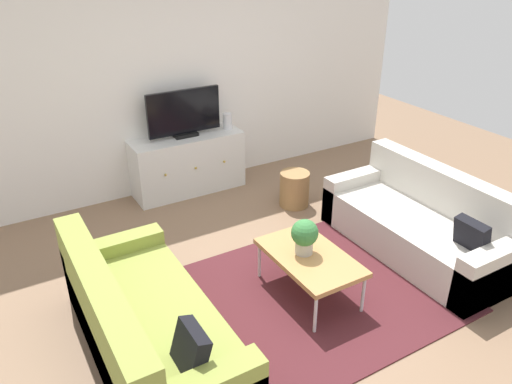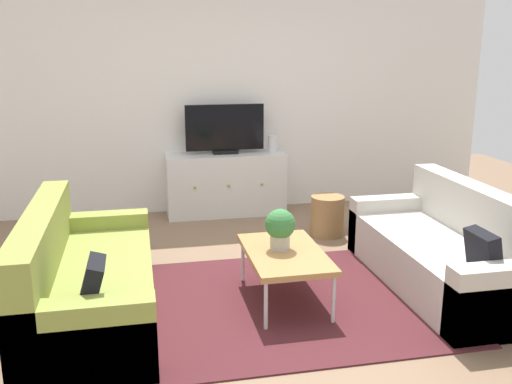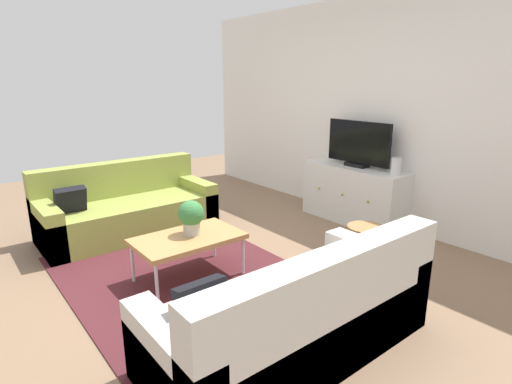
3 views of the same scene
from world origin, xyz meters
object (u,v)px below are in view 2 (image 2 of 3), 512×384
couch_left_side (80,284)px  couch_right_side (451,254)px  potted_plant (280,227)px  glass_vase (273,144)px  wicker_basket (327,216)px  tv_console (226,184)px  flat_screen_tv (225,129)px  coffee_table (285,255)px

couch_left_side → couch_right_side: size_ratio=1.00×
potted_plant → glass_vase: size_ratio=1.65×
couch_left_side → wicker_basket: couch_left_side is taller
potted_plant → tv_console: 2.35m
couch_right_side → wicker_basket: 1.52m
couch_left_side → flat_screen_tv: size_ratio=2.16×
tv_console → wicker_basket: size_ratio=3.28×
flat_screen_tv → glass_vase: (0.55, -0.02, -0.18)m
wicker_basket → glass_vase: bearing=109.8°
couch_left_side → wicker_basket: (2.31, 1.41, -0.06)m
wicker_basket → flat_screen_tv: bearing=132.3°
tv_console → couch_right_side: bearing=-58.4°
tv_console → glass_vase: glass_vase is taller
coffee_table → wicker_basket: size_ratio=2.27×
glass_vase → couch_left_side: bearing=-129.6°
flat_screen_tv → tv_console: bearing=-90.0°
couch_left_side → coffee_table: bearing=-0.6°
potted_plant → tv_console: size_ratio=0.23×
flat_screen_tv → glass_vase: flat_screen_tv is taller
potted_plant → tv_console: bearing=91.2°
couch_right_side → couch_left_side: bearing=180.0°
glass_vase → couch_right_side: bearing=-69.0°
couch_left_side → tv_console: 2.77m
glass_vase → wicker_basket: size_ratio=0.46×
potted_plant → couch_left_side: bearing=-178.4°
flat_screen_tv → couch_left_side: bearing=-120.6°
couch_left_side → glass_vase: glass_vase is taller
coffee_table → flat_screen_tv: (-0.07, 2.41, 0.60)m
couch_right_side → tv_console: size_ratio=1.43×
couch_left_side → wicker_basket: bearing=31.3°
couch_right_side → glass_vase: glass_vase is taller
couch_left_side → couch_right_side: same height
tv_console → glass_vase: size_ratio=7.07×
coffee_table → potted_plant: 0.21m
couch_right_side → coffee_table: 1.39m
flat_screen_tv → wicker_basket: size_ratio=2.17×
couch_left_side → wicker_basket: 2.71m
glass_vase → wicker_basket: (0.35, -0.97, -0.59)m
coffee_table → flat_screen_tv: bearing=91.8°
coffee_table → potted_plant: potted_plant is taller
potted_plant → glass_vase: 2.40m
couch_left_side → flat_screen_tv: 2.87m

